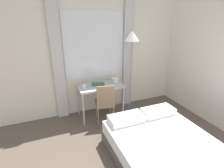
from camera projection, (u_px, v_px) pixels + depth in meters
The scene contains 8 objects.
wall_back_with_window at pixel (102, 56), 4.12m from camera, with size 4.90×0.13×2.70m.
desk at pixel (100, 88), 3.97m from camera, with size 1.02×0.59×0.78m.
desk_chair at pixel (105, 101), 3.80m from camera, with size 0.47×0.47×0.90m.
bed at pixel (169, 156), 2.67m from camera, with size 1.51×2.04×0.57m.
standing_lamp at pixel (132, 45), 3.95m from camera, with size 0.34×0.34×1.94m.
telephone at pixel (115, 80), 4.16m from camera, with size 0.14×0.19×0.10m.
book at pixel (98, 84), 3.97m from camera, with size 0.32×0.26×0.02m.
mug at pixel (84, 86), 3.76m from camera, with size 0.09×0.09×0.08m.
Camera 1 is at (-1.33, -0.49, 2.22)m, focal length 28.00 mm.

